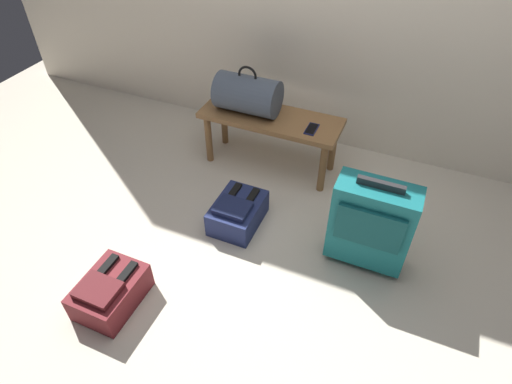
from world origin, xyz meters
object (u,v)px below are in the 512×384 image
Objects in this scene: cell_phone at (312,129)px; backpack_navy at (238,212)px; bench at (270,124)px; backpack_maroon at (110,291)px; duffel_bag_slate at (248,94)px; suitcase_upright_teal at (371,223)px.

backpack_navy is (-0.27, -0.61, -0.34)m from cell_phone.
bench is 1.53m from backpack_maroon.
bench is 2.27× the size of duffel_bag_slate.
duffel_bag_slate is 0.83m from backpack_navy.
backpack_navy is at bearing -179.38° from suitcase_upright_teal.
duffel_bag_slate is 0.71× the size of suitcase_upright_teal.
backpack_maroon is at bearing -114.47° from backpack_navy.
cell_phone is 0.38× the size of backpack_navy.
backpack_maroon is 0.90m from backpack_navy.
bench is at bearing -0.00° from duffel_bag_slate.
suitcase_upright_teal is 1.46m from backpack_maroon.
backpack_navy is at bearing -114.00° from cell_phone.
cell_phone is at bearing -9.02° from bench.
backpack_navy is (0.22, -0.66, -0.46)m from duffel_bag_slate.
duffel_bag_slate is at bearing 84.06° from backpack_maroon.
duffel_bag_slate is 0.51m from cell_phone.
backpack_maroon and backpack_navy have the same top height.
backpack_maroon is at bearing -102.53° from bench.
bench is 0.71m from backpack_navy.
duffel_bag_slate is 1.16× the size of backpack_maroon.
bench is at bearing 170.98° from cell_phone.
duffel_bag_slate is 1.24m from suitcase_upright_teal.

